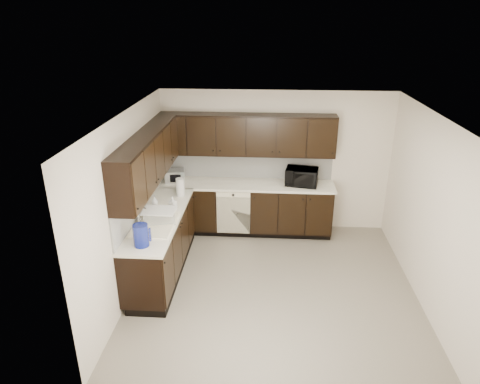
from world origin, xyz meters
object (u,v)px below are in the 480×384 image
at_px(microwave, 302,177).
at_px(blue_pitcher, 141,235).
at_px(sink, 155,229).
at_px(storage_bin, 160,216).
at_px(toaster_oven, 175,176).

height_order(microwave, blue_pitcher, microwave).
bearing_deg(blue_pitcher, sink, 96.12).
bearing_deg(sink, microwave, 38.48).
bearing_deg(storage_bin, microwave, 36.81).
relative_size(toaster_oven, blue_pitcher, 1.15).
height_order(sink, storage_bin, sink).
bearing_deg(microwave, toaster_oven, -170.51).
bearing_deg(sink, toaster_oven, 92.32).
bearing_deg(storage_bin, blue_pitcher, -95.08).
height_order(microwave, toaster_oven, microwave).
xyz_separation_m(sink, microwave, (2.14, 1.70, 0.21)).
xyz_separation_m(sink, blue_pitcher, (-0.02, -0.56, 0.20)).
relative_size(microwave, toaster_oven, 1.61).
relative_size(storage_bin, blue_pitcher, 1.49).
distance_m(sink, blue_pitcher, 0.60).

